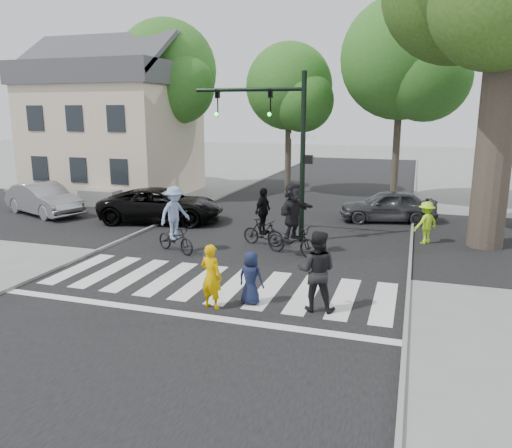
{
  "coord_description": "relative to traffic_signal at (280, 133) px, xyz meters",
  "views": [
    {
      "loc": [
        5.03,
        -11.09,
        4.65
      ],
      "look_at": [
        0.5,
        3.0,
        1.3
      ],
      "focal_mm": 35.0,
      "sensor_mm": 36.0,
      "label": 1
    }
  ],
  "objects": [
    {
      "name": "ground",
      "position": [
        -0.35,
        -6.2,
        -3.9
      ],
      "size": [
        120.0,
        120.0,
        0.0
      ],
      "primitive_type": "plane",
      "color": "gray",
      "rests_on": "ground"
    },
    {
      "name": "road_stem",
      "position": [
        -0.35,
        -1.2,
        -3.9
      ],
      "size": [
        10.0,
        70.0,
        0.01
      ],
      "primitive_type": "cube",
      "color": "black",
      "rests_on": "ground"
    },
    {
      "name": "road_cross",
      "position": [
        -0.35,
        1.8,
        -3.89
      ],
      "size": [
        70.0,
        10.0,
        0.01
      ],
      "primitive_type": "cube",
      "color": "black",
      "rests_on": "ground"
    },
    {
      "name": "curb_left",
      "position": [
        -5.4,
        -1.2,
        -3.85
      ],
      "size": [
        0.1,
        70.0,
        0.1
      ],
      "primitive_type": "cube",
      "color": "gray",
      "rests_on": "ground"
    },
    {
      "name": "curb_right",
      "position": [
        4.7,
        -1.2,
        -3.85
      ],
      "size": [
        0.1,
        70.0,
        0.1
      ],
      "primitive_type": "cube",
      "color": "gray",
      "rests_on": "ground"
    },
    {
      "name": "crosswalk",
      "position": [
        -0.35,
        -5.54,
        -3.89
      ],
      "size": [
        10.0,
        3.85,
        0.01
      ],
      "color": "silver",
      "rests_on": "ground"
    },
    {
      "name": "traffic_signal",
      "position": [
        0.0,
        0.0,
        0.0
      ],
      "size": [
        4.45,
        0.29,
        6.0
      ],
      "color": "black",
      "rests_on": "ground"
    },
    {
      "name": "bg_tree_0",
      "position": [
        -14.09,
        9.8,
        2.24
      ],
      "size": [
        5.46,
        5.2,
        8.97
      ],
      "color": "brown",
      "rests_on": "ground"
    },
    {
      "name": "bg_tree_1",
      "position": [
        -9.06,
        9.28,
        2.75
      ],
      "size": [
        6.09,
        5.8,
        9.8
      ],
      "color": "brown",
      "rests_on": "ground"
    },
    {
      "name": "bg_tree_2",
      "position": [
        -2.11,
        10.42,
        1.88
      ],
      "size": [
        5.04,
        4.8,
        8.4
      ],
      "color": "brown",
      "rests_on": "ground"
    },
    {
      "name": "bg_tree_3",
      "position": [
        3.95,
        9.07,
        3.04
      ],
      "size": [
        6.3,
        6.0,
        10.2
      ],
      "color": "brown",
      "rests_on": "ground"
    },
    {
      "name": "house",
      "position": [
        -11.85,
        7.78,
        -0.1
      ],
      "size": [
        8.4,
        8.1,
        8.82
      ],
      "color": "beige",
      "rests_on": "ground"
    },
    {
      "name": "pedestrian_woman",
      "position": [
        0.19,
        -6.82,
        -3.1
      ],
      "size": [
        0.66,
        0.51,
        1.59
      ],
      "primitive_type": "imported",
      "rotation": [
        0.0,
        0.0,
        2.9
      ],
      "color": "#E7AC00",
      "rests_on": "ground"
    },
    {
      "name": "pedestrian_child",
      "position": [
        1.0,
        -6.27,
        -3.23
      ],
      "size": [
        0.7,
        0.51,
        1.33
      ],
      "primitive_type": "imported",
      "rotation": [
        0.0,
        0.0,
        3.01
      ],
      "color": "#161E3C",
      "rests_on": "ground"
    },
    {
      "name": "pedestrian_adult",
      "position": [
        2.61,
        -6.18,
        -2.93
      ],
      "size": [
        0.99,
        0.79,
        1.95
      ],
      "primitive_type": "imported",
      "rotation": [
        0.0,
        0.0,
        3.19
      ],
      "color": "black",
      "rests_on": "ground"
    },
    {
      "name": "cyclist_left",
      "position": [
        -2.86,
        -2.68,
        -2.93
      ],
      "size": [
        1.87,
        1.32,
        2.24
      ],
      "color": "black",
      "rests_on": "ground"
    },
    {
      "name": "cyclist_mid",
      "position": [
        -0.32,
        -0.93,
        -3.05
      ],
      "size": [
        1.63,
        1.02,
        2.06
      ],
      "color": "black",
      "rests_on": "ground"
    },
    {
      "name": "cyclist_right",
      "position": [
        0.95,
        -1.77,
        -2.82
      ],
      "size": [
        2.02,
        1.87,
        2.42
      ],
      "color": "black",
      "rests_on": "ground"
    },
    {
      "name": "car_suv",
      "position": [
        -5.57,
        1.42,
        -3.18
      ],
      "size": [
        5.59,
        3.38,
        1.45
      ],
      "primitive_type": "imported",
      "rotation": [
        0.0,
        0.0,
        1.77
      ],
      "color": "black",
      "rests_on": "ground"
    },
    {
      "name": "car_silver",
      "position": [
        -11.48,
        1.16,
        -3.17
      ],
      "size": [
        4.69,
        3.03,
        1.46
      ],
      "primitive_type": "imported",
      "rotation": [
        0.0,
        0.0,
        1.2
      ],
      "color": "#959599",
      "rests_on": "ground"
    },
    {
      "name": "car_grey",
      "position": [
        3.62,
        4.49,
        -3.21
      ],
      "size": [
        4.3,
        2.52,
        1.37
      ],
      "primitive_type": "imported",
      "rotation": [
        0.0,
        0.0,
        -1.33
      ],
      "color": "#3B3C40",
      "rests_on": "ground"
    },
    {
      "name": "bystander_hivis",
      "position": [
        5.15,
        1.09,
        -3.13
      ],
      "size": [
        1.11,
        1.1,
        1.53
      ],
      "primitive_type": "imported",
      "rotation": [
        0.0,
        0.0,
        3.91
      ],
      "color": "#B5FF21",
      "rests_on": "ground"
    }
  ]
}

